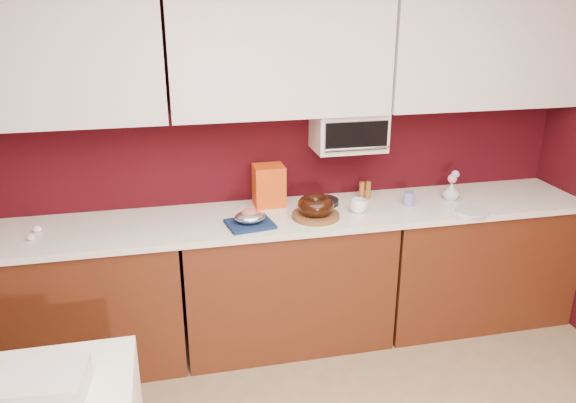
% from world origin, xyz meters
% --- Properties ---
extents(wall_back, '(4.00, 0.02, 2.50)m').
position_xyz_m(wall_back, '(0.00, 2.25, 1.25)').
color(wall_back, '#3A070D').
rests_on(wall_back, floor).
extents(base_cabinet_left, '(1.31, 0.58, 0.86)m').
position_xyz_m(base_cabinet_left, '(-1.33, 1.94, 0.43)').
color(base_cabinet_left, '#532410').
rests_on(base_cabinet_left, floor).
extents(base_cabinet_center, '(1.31, 0.58, 0.86)m').
position_xyz_m(base_cabinet_center, '(0.00, 1.94, 0.43)').
color(base_cabinet_center, '#532410').
rests_on(base_cabinet_center, floor).
extents(base_cabinet_right, '(1.31, 0.58, 0.86)m').
position_xyz_m(base_cabinet_right, '(1.33, 1.94, 0.43)').
color(base_cabinet_right, '#532410').
rests_on(base_cabinet_right, floor).
extents(countertop, '(4.00, 0.62, 0.04)m').
position_xyz_m(countertop, '(0.00, 1.94, 0.88)').
color(countertop, white).
rests_on(countertop, base_cabinet_center).
extents(upper_cabinet_left, '(1.31, 0.33, 0.70)m').
position_xyz_m(upper_cabinet_left, '(-1.33, 2.08, 1.85)').
color(upper_cabinet_left, white).
rests_on(upper_cabinet_left, wall_back).
extents(upper_cabinet_center, '(1.31, 0.33, 0.70)m').
position_xyz_m(upper_cabinet_center, '(0.00, 2.08, 1.85)').
color(upper_cabinet_center, white).
rests_on(upper_cabinet_center, wall_back).
extents(upper_cabinet_right, '(1.31, 0.33, 0.70)m').
position_xyz_m(upper_cabinet_right, '(1.33, 2.08, 1.85)').
color(upper_cabinet_right, white).
rests_on(upper_cabinet_right, wall_back).
extents(toaster_oven, '(0.45, 0.30, 0.25)m').
position_xyz_m(toaster_oven, '(0.45, 2.10, 1.38)').
color(toaster_oven, white).
rests_on(toaster_oven, upper_cabinet_center).
extents(toaster_oven_door, '(0.40, 0.02, 0.18)m').
position_xyz_m(toaster_oven_door, '(0.45, 1.94, 1.38)').
color(toaster_oven_door, black).
rests_on(toaster_oven_door, toaster_oven).
extents(toaster_oven_handle, '(0.42, 0.02, 0.02)m').
position_xyz_m(toaster_oven_handle, '(0.45, 1.93, 1.30)').
color(toaster_oven_handle, silver).
rests_on(toaster_oven_handle, toaster_oven).
extents(cake_base, '(0.31, 0.31, 0.03)m').
position_xyz_m(cake_base, '(0.17, 1.84, 0.91)').
color(cake_base, brown).
rests_on(cake_base, countertop).
extents(bundt_cake, '(0.23, 0.23, 0.09)m').
position_xyz_m(bundt_cake, '(0.17, 1.84, 0.98)').
color(bundt_cake, black).
rests_on(bundt_cake, cake_base).
extents(navy_towel, '(0.30, 0.26, 0.02)m').
position_xyz_m(navy_towel, '(-0.25, 1.80, 0.91)').
color(navy_towel, '#132549').
rests_on(navy_towel, countertop).
extents(foil_ham_nest, '(0.22, 0.20, 0.07)m').
position_xyz_m(foil_ham_nest, '(-0.25, 1.80, 0.96)').
color(foil_ham_nest, white).
rests_on(foil_ham_nest, navy_towel).
extents(roasted_ham, '(0.11, 0.10, 0.06)m').
position_xyz_m(roasted_ham, '(-0.25, 1.80, 0.98)').
color(roasted_ham, '#BA5A55').
rests_on(roasted_ham, foil_ham_nest).
extents(pandoro_box, '(0.20, 0.18, 0.27)m').
position_xyz_m(pandoro_box, '(-0.07, 2.13, 1.03)').
color(pandoro_box, red).
rests_on(pandoro_box, countertop).
extents(dark_pan, '(0.25, 0.25, 0.03)m').
position_xyz_m(dark_pan, '(0.28, 2.06, 0.92)').
color(dark_pan, black).
rests_on(dark_pan, countertop).
extents(coffee_mug, '(0.13, 0.13, 0.10)m').
position_xyz_m(coffee_mug, '(0.45, 1.87, 0.95)').
color(coffee_mug, white).
rests_on(coffee_mug, countertop).
extents(blue_jar, '(0.08, 0.08, 0.09)m').
position_xyz_m(blue_jar, '(0.82, 1.92, 0.94)').
color(blue_jar, navy).
rests_on(blue_jar, countertop).
extents(flower_vase, '(0.11, 0.11, 0.13)m').
position_xyz_m(flower_vase, '(1.14, 1.96, 0.97)').
color(flower_vase, silver).
rests_on(flower_vase, countertop).
extents(flower_pink, '(0.06, 0.06, 0.06)m').
position_xyz_m(flower_pink, '(1.14, 1.96, 1.05)').
color(flower_pink, pink).
rests_on(flower_pink, flower_vase).
extents(flower_blue, '(0.05, 0.05, 0.05)m').
position_xyz_m(flower_blue, '(1.17, 1.98, 1.07)').
color(flower_blue, '#95A9EE').
rests_on(flower_blue, flower_vase).
extents(china_plate, '(0.22, 0.22, 0.01)m').
position_xyz_m(china_plate, '(1.16, 1.71, 0.91)').
color(china_plate, silver).
rests_on(china_plate, countertop).
extents(amber_bottle, '(0.05, 0.05, 0.11)m').
position_xyz_m(amber_bottle, '(0.57, 2.13, 0.95)').
color(amber_bottle, '#9C581C').
rests_on(amber_bottle, countertop).
extents(egg_left, '(0.05, 0.04, 0.04)m').
position_xyz_m(egg_left, '(-1.47, 1.86, 0.92)').
color(egg_left, silver).
rests_on(egg_left, countertop).
extents(egg_right, '(0.06, 0.05, 0.04)m').
position_xyz_m(egg_right, '(-1.46, 1.97, 0.92)').
color(egg_right, white).
rests_on(egg_right, countertop).
extents(newspaper_stack, '(0.33, 0.28, 0.11)m').
position_xyz_m(newspaper_stack, '(-1.22, 0.64, 0.80)').
color(newspaper_stack, silver).
rests_on(newspaper_stack, dining_table).
extents(amber_bottle_tall, '(0.05, 0.05, 0.12)m').
position_xyz_m(amber_bottle_tall, '(0.60, 2.10, 0.96)').
color(amber_bottle_tall, brown).
rests_on(amber_bottle_tall, countertop).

